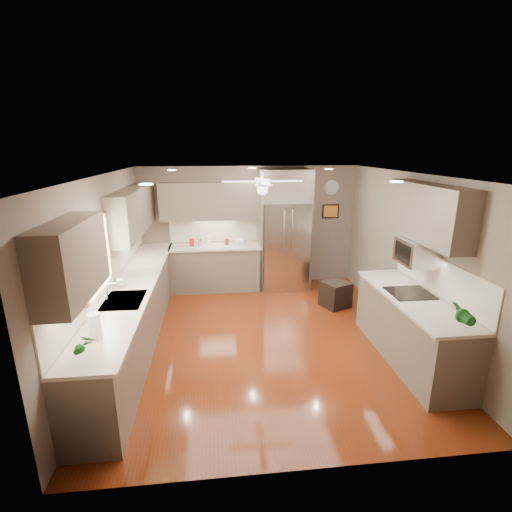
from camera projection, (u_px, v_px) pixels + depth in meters
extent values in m
plane|color=#492009|center=(264.00, 338.00, 5.79)|extent=(5.00, 5.00, 0.00)
plane|color=white|center=(265.00, 175.00, 5.09)|extent=(5.00, 5.00, 0.00)
plane|color=#65574D|center=(249.00, 227.00, 7.83)|extent=(4.50, 0.00, 4.50)
plane|color=#65574D|center=(305.00, 350.00, 3.06)|extent=(4.50, 0.00, 4.50)
plane|color=#65574D|center=(106.00, 267.00, 5.20)|extent=(0.00, 5.00, 5.00)
plane|color=#65574D|center=(410.00, 256.00, 5.68)|extent=(0.00, 5.00, 5.00)
cylinder|color=maroon|center=(192.00, 242.00, 7.47)|extent=(0.11, 0.11, 0.15)
cylinder|color=silver|center=(200.00, 242.00, 7.52)|extent=(0.12, 0.12, 0.14)
cylinder|color=beige|center=(208.00, 241.00, 7.57)|extent=(0.13, 0.13, 0.18)
cylinder|color=maroon|center=(227.00, 242.00, 7.59)|extent=(0.10, 0.10, 0.11)
imported|color=white|center=(120.00, 281.00, 5.27)|extent=(0.10, 0.10, 0.18)
imported|color=#17501C|center=(84.00, 344.00, 3.46)|extent=(0.17, 0.13, 0.30)
imported|color=#17501C|center=(462.00, 314.00, 4.01)|extent=(0.21, 0.17, 0.37)
imported|color=beige|center=(240.00, 244.00, 7.56)|extent=(0.23, 0.23, 0.05)
cube|color=brown|center=(136.00, 313.00, 5.60)|extent=(0.60, 4.70, 0.90)
cube|color=#C3B19C|center=(134.00, 284.00, 5.47)|extent=(0.65, 4.70, 0.04)
cube|color=beige|center=(110.00, 267.00, 5.36)|extent=(0.02, 4.70, 0.50)
cube|color=brown|center=(216.00, 268.00, 7.69)|extent=(1.85, 0.60, 0.90)
cube|color=#C3B19C|center=(215.00, 246.00, 7.54)|extent=(1.85, 0.65, 0.04)
cube|color=beige|center=(215.00, 230.00, 7.75)|extent=(1.85, 0.02, 0.50)
cube|color=brown|center=(71.00, 260.00, 3.53)|extent=(0.33, 1.20, 0.75)
cube|color=brown|center=(133.00, 211.00, 6.30)|extent=(0.33, 2.40, 0.75)
cube|color=brown|center=(214.00, 201.00, 7.43)|extent=(2.15, 0.33, 0.75)
cube|color=brown|center=(426.00, 212.00, 4.92)|extent=(0.33, 1.70, 0.75)
cube|color=#BFF2B2|center=(94.00, 256.00, 4.64)|extent=(0.01, 1.00, 0.80)
cube|color=#9B632A|center=(92.00, 222.00, 4.53)|extent=(0.05, 1.12, 0.06)
cube|color=#9B632A|center=(100.00, 288.00, 4.77)|extent=(0.05, 1.12, 0.06)
cube|color=#9B632A|center=(82.00, 269.00, 4.14)|extent=(0.05, 0.06, 0.80)
cube|color=#9B632A|center=(107.00, 245.00, 5.15)|extent=(0.05, 0.06, 0.80)
cube|color=silver|center=(124.00, 301.00, 4.85)|extent=(0.50, 0.70, 0.03)
cube|color=#262626|center=(124.00, 303.00, 4.86)|extent=(0.44, 0.62, 0.05)
cylinder|color=silver|center=(107.00, 293.00, 4.80)|extent=(0.02, 0.02, 0.24)
cylinder|color=silver|center=(111.00, 284.00, 4.77)|extent=(0.16, 0.02, 0.02)
cube|color=silver|center=(284.00, 246.00, 7.65)|extent=(0.92, 0.72, 1.82)
cube|color=black|center=(287.00, 262.00, 7.40)|extent=(0.88, 0.02, 0.02)
cube|color=black|center=(288.00, 233.00, 7.23)|extent=(0.01, 0.02, 1.00)
cylinder|color=silver|center=(284.00, 234.00, 7.19)|extent=(0.02, 0.02, 0.90)
cylinder|color=silver|center=(292.00, 233.00, 7.20)|extent=(0.02, 0.02, 0.90)
cube|color=brown|center=(285.00, 185.00, 7.37)|extent=(1.04, 0.60, 0.63)
cube|color=brown|center=(260.00, 246.00, 7.66)|extent=(0.06, 0.60, 1.82)
cube|color=brown|center=(307.00, 244.00, 7.76)|extent=(0.06, 0.60, 1.82)
cube|color=brown|center=(410.00, 329.00, 5.11)|extent=(0.65, 2.20, 0.90)
cube|color=#C3B19C|center=(413.00, 298.00, 4.98)|extent=(0.70, 2.20, 0.04)
cube|color=beige|center=(439.00, 277.00, 4.93)|extent=(0.02, 2.20, 0.50)
cube|color=black|center=(410.00, 293.00, 5.06)|extent=(0.56, 0.52, 0.01)
cube|color=silver|center=(417.00, 252.00, 5.07)|extent=(0.42, 0.55, 0.34)
cube|color=black|center=(402.00, 253.00, 5.05)|extent=(0.02, 0.40, 0.26)
cylinder|color=white|center=(263.00, 176.00, 5.39)|extent=(0.03, 0.03, 0.08)
cylinder|color=white|center=(263.00, 183.00, 5.42)|extent=(0.22, 0.22, 0.10)
sphere|color=white|center=(263.00, 190.00, 5.44)|extent=(0.16, 0.16, 0.16)
cube|color=white|center=(286.00, 181.00, 5.45)|extent=(0.48, 0.11, 0.01)
cube|color=white|center=(260.00, 180.00, 5.74)|extent=(0.11, 0.48, 0.01)
cube|color=white|center=(239.00, 182.00, 5.37)|extent=(0.48, 0.11, 0.01)
cube|color=white|center=(266.00, 184.00, 5.08)|extent=(0.11, 0.48, 0.01)
cylinder|color=white|center=(172.00, 170.00, 6.18)|extent=(0.14, 0.14, 0.01)
cylinder|color=white|center=(329.00, 169.00, 6.47)|extent=(0.14, 0.14, 0.01)
cylinder|color=white|center=(146.00, 184.00, 3.80)|extent=(0.14, 0.14, 0.01)
cylinder|color=white|center=(397.00, 182.00, 4.09)|extent=(0.14, 0.14, 0.01)
cylinder|color=white|center=(252.00, 168.00, 6.81)|extent=(0.14, 0.14, 0.01)
cylinder|color=white|center=(332.00, 188.00, 7.77)|extent=(0.30, 0.03, 0.30)
cylinder|color=silver|center=(332.00, 188.00, 7.76)|extent=(0.29, 0.00, 0.29)
cube|color=black|center=(330.00, 211.00, 7.91)|extent=(0.36, 0.03, 0.30)
cube|color=#AF6323|center=(331.00, 211.00, 7.90)|extent=(0.30, 0.01, 0.24)
cube|color=black|center=(335.00, 295.00, 6.89)|extent=(0.59, 0.59, 0.50)
cube|color=black|center=(336.00, 283.00, 6.82)|extent=(0.56, 0.56, 0.03)
cylinder|color=white|center=(95.00, 327.00, 3.81)|extent=(0.13, 0.13, 0.30)
cylinder|color=silver|center=(95.00, 326.00, 3.81)|extent=(0.03, 0.03, 0.32)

